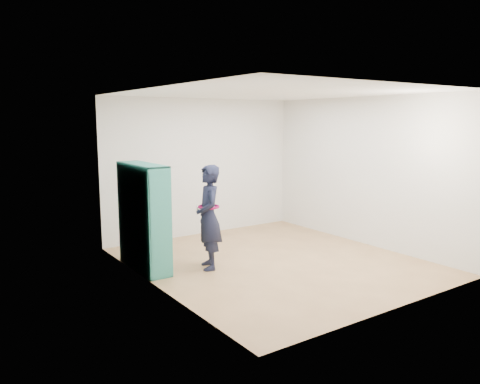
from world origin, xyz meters
TOP-DOWN VIEW (x-y plane):
  - floor at (0.00, 0.00)m, footprint 4.50×4.50m
  - ceiling at (0.00, 0.00)m, footprint 4.50×4.50m
  - wall_left at (-2.00, 0.00)m, footprint 0.02×4.50m
  - wall_right at (2.00, 0.00)m, footprint 0.02×4.50m
  - wall_back at (0.00, 2.25)m, footprint 4.00×0.02m
  - wall_front at (0.00, -2.25)m, footprint 4.00×0.02m
  - bookshelf at (-1.85, 0.83)m, footprint 0.34×1.18m
  - person at (-1.02, 0.31)m, footprint 0.54×0.66m
  - smartphone at (-1.13, 0.46)m, footprint 0.04×0.10m

SIDE VIEW (x-z plane):
  - floor at x=0.00m, z-range 0.00..0.00m
  - bookshelf at x=-1.85m, z-range -0.02..1.55m
  - person at x=-1.02m, z-range 0.00..1.55m
  - smartphone at x=-1.13m, z-range 0.81..0.95m
  - wall_left at x=-2.00m, z-range 0.00..2.60m
  - wall_right at x=2.00m, z-range 0.00..2.60m
  - wall_back at x=0.00m, z-range 0.00..2.60m
  - wall_front at x=0.00m, z-range 0.00..2.60m
  - ceiling at x=0.00m, z-range 2.60..2.60m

